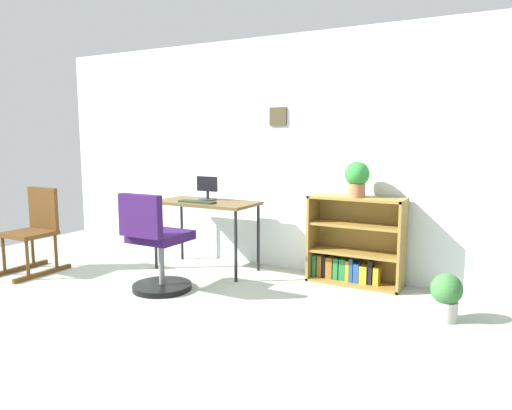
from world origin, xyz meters
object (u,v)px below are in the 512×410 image
monitor (207,189)px  potted_plant_on_shelf (357,177)px  keyboard (197,202)px  potted_plant_floor (446,295)px  desk (206,207)px  office_chair (156,249)px  bookshelf_low (355,245)px  rocking_chair (35,229)px

monitor → potted_plant_on_shelf: (1.51, 0.15, 0.17)m
keyboard → potted_plant_floor: (2.34, -0.16, -0.52)m
desk → monitor: bearing=115.8°
keyboard → potted_plant_on_shelf: potted_plant_on_shelf is taller
office_chair → bookshelf_low: bearing=37.5°
keyboard → bookshelf_low: size_ratio=0.45×
monitor → rocking_chair: bearing=-145.5°
bookshelf_low → keyboard: bearing=-163.5°
keyboard → rocking_chair: bearing=-152.7°
monitor → bookshelf_low: monitor is taller
monitor → potted_plant_floor: monitor is taller
monitor → potted_plant_floor: (2.37, -0.38, -0.62)m
bookshelf_low → potted_plant_on_shelf: (0.02, -0.05, 0.63)m
monitor → potted_plant_on_shelf: size_ratio=0.76×
keyboard → bookshelf_low: (1.47, 0.43, -0.36)m
monitor → keyboard: (0.03, -0.22, -0.10)m
desk → monitor: (-0.04, 0.09, 0.17)m
desk → office_chair: office_chair is taller
office_chair → potted_plant_on_shelf: potted_plant_on_shelf is taller
office_chair → potted_plant_on_shelf: size_ratio=2.75×
monitor → office_chair: monitor is taller
keyboard → office_chair: office_chair is taller
office_chair → rocking_chair: bearing=-176.8°
desk → potted_plant_on_shelf: bearing=9.4°
potted_plant_floor → keyboard: bearing=176.2°
desk → bookshelf_low: size_ratio=1.21×
rocking_chair → bookshelf_low: rocking_chair is taller
bookshelf_low → rocking_chair: bearing=-157.9°
rocking_chair → potted_plant_floor: rocking_chair is taller
rocking_chair → potted_plant_floor: (3.79, 0.59, -0.24)m
rocking_chair → potted_plant_on_shelf: size_ratio=2.63×
desk → keyboard: size_ratio=2.67×
keyboard → office_chair: size_ratio=0.44×
office_chair → potted_plant_on_shelf: 1.88m
rocking_chair → potted_plant_floor: size_ratio=2.39×
rocking_chair → potted_plant_floor: 3.84m
monitor → potted_plant_floor: 2.48m
rocking_chair → bookshelf_low: bearing=22.1°
desk → monitor: size_ratio=4.30×
monitor → potted_plant_floor: bearing=-9.1°
monitor → potted_plant_on_shelf: 1.53m
monitor → potted_plant_on_shelf: potted_plant_on_shelf is taller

